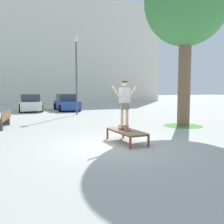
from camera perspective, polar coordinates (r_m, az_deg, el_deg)
name	(u,v)px	position (r m, az deg, el deg)	size (l,w,h in m)	color
ground_plane	(110,145)	(8.70, -0.47, -7.69)	(120.00, 120.00, 0.00)	#B7B5AD
building_facade	(32,50)	(37.92, -18.04, 13.50)	(39.08, 4.00, 15.01)	silver
skate_box	(126,132)	(9.04, 3.35, -4.53)	(0.90, 1.95, 0.46)	brown
skateboard	(124,128)	(9.16, 2.88, -3.62)	(0.21, 0.80, 0.09)	#B23333
skater	(125,101)	(9.06, 2.91, 2.61)	(1.00, 0.28, 1.69)	beige
tree_near_right	(186,3)	(14.26, 16.75, 22.91)	(4.28, 4.28, 8.66)	brown
grass_patch_near_right	(183,126)	(13.72, 16.04, -3.07)	(2.04, 2.04, 0.01)	#519342
car_white	(31,103)	(23.09, -18.26, 1.92)	(1.96, 4.22, 1.50)	silver
car_blue	(67,103)	(23.11, -10.41, 2.10)	(2.00, 4.24, 1.50)	#28479E
park_bench	(4,119)	(13.69, -23.71, -1.46)	(0.75, 2.44, 0.83)	brown
light_post	(76,64)	(19.15, -8.23, 10.87)	(0.36, 0.36, 5.83)	#4C4C51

